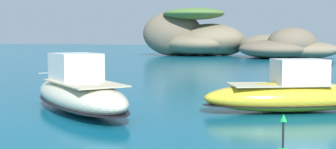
{
  "coord_description": "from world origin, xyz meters",
  "views": [
    {
      "loc": [
        5.82,
        -8.18,
        3.54
      ],
      "look_at": [
        -2.55,
        16.23,
        1.41
      ],
      "focal_mm": 47.87,
      "sensor_mm": 36.0,
      "label": 1
    }
  ],
  "objects_px": {
    "islet_large": "(196,38)",
    "motorboat_cream": "(79,92)",
    "motorboat_yellow": "(291,94)",
    "islet_small": "(285,47)"
  },
  "relations": [
    {
      "from": "islet_small",
      "to": "islet_large",
      "type": "bearing_deg",
      "value": 161.06
    },
    {
      "from": "motorboat_yellow",
      "to": "islet_small",
      "type": "bearing_deg",
      "value": 94.52
    },
    {
      "from": "islet_large",
      "to": "motorboat_yellow",
      "type": "relative_size",
      "value": 2.49
    },
    {
      "from": "islet_small",
      "to": "motorboat_yellow",
      "type": "height_order",
      "value": "islet_small"
    },
    {
      "from": "islet_large",
      "to": "motorboat_yellow",
      "type": "bearing_deg",
      "value": -70.8
    },
    {
      "from": "islet_large",
      "to": "motorboat_cream",
      "type": "height_order",
      "value": "islet_large"
    },
    {
      "from": "islet_large",
      "to": "islet_small",
      "type": "xyz_separation_m",
      "value": [
        17.71,
        -6.08,
        -1.52
      ]
    },
    {
      "from": "motorboat_cream",
      "to": "motorboat_yellow",
      "type": "relative_size",
      "value": 1.03
    },
    {
      "from": "islet_large",
      "to": "motorboat_cream",
      "type": "xyz_separation_m",
      "value": [
        12.68,
        -67.28,
        -2.45
      ]
    },
    {
      "from": "motorboat_cream",
      "to": "motorboat_yellow",
      "type": "bearing_deg",
      "value": 18.97
    }
  ]
}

